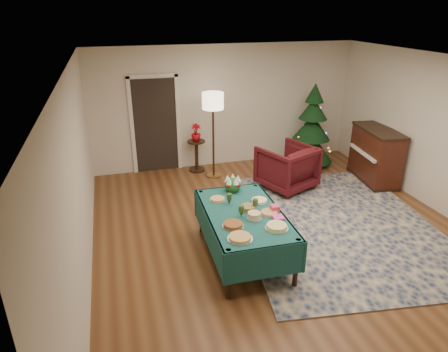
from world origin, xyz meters
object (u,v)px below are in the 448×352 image
object	(u,v)px
floor_lamp	(213,106)
buffet_table	(244,222)
gift_box	(275,208)
armchair	(287,165)
side_table	(197,156)
christmas_tree	(312,129)
piano	(375,156)
potted_plant	(196,136)

from	to	relation	value
floor_lamp	buffet_table	bearing A→B (deg)	-96.48
gift_box	armchair	xyz separation A→B (m)	(1.17, 2.14, -0.28)
gift_box	side_table	world-z (taller)	gift_box
gift_box	christmas_tree	size ratio (longest dim) A/B	0.06
buffet_table	floor_lamp	size ratio (longest dim) A/B	1.04
gift_box	piano	size ratio (longest dim) A/B	0.08
armchair	side_table	bearing A→B (deg)	-64.84
gift_box	potted_plant	distance (m)	3.57
gift_box	armchair	bearing A→B (deg)	61.28
buffet_table	gift_box	world-z (taller)	gift_box
gift_box	potted_plant	world-z (taller)	potted_plant
piano	christmas_tree	bearing A→B (deg)	123.64
potted_plant	side_table	bearing A→B (deg)	180.00
floor_lamp	potted_plant	xyz separation A→B (m)	(-0.28, 0.42, -0.74)
gift_box	side_table	xyz separation A→B (m)	(-0.37, 3.55, -0.44)
armchair	side_table	size ratio (longest dim) A/B	1.41
floor_lamp	side_table	size ratio (longest dim) A/B	2.60
buffet_table	side_table	distance (m)	3.47
floor_lamp	christmas_tree	size ratio (longest dim) A/B	0.97
gift_box	christmas_tree	xyz separation A→B (m)	(2.27, 3.25, 0.07)
buffet_table	side_table	size ratio (longest dim) A/B	2.71
potted_plant	floor_lamp	bearing A→B (deg)	-56.10
armchair	floor_lamp	distance (m)	1.92
buffet_table	side_table	world-z (taller)	buffet_table
potted_plant	piano	xyz separation A→B (m)	(3.48, -1.56, -0.26)
floor_lamp	christmas_tree	world-z (taller)	christmas_tree
christmas_tree	piano	xyz separation A→B (m)	(0.84, -1.26, -0.29)
gift_box	christmas_tree	world-z (taller)	christmas_tree
buffet_table	christmas_tree	size ratio (longest dim) A/B	1.01
armchair	potted_plant	distance (m)	2.11
gift_box	potted_plant	size ratio (longest dim) A/B	0.31
armchair	floor_lamp	xyz separation A→B (m)	(-1.26, 0.99, 1.06)
christmas_tree	piano	size ratio (longest dim) A/B	1.37
floor_lamp	potted_plant	distance (m)	0.90
potted_plant	buffet_table	bearing A→B (deg)	-91.06
buffet_table	armchair	size ratio (longest dim) A/B	1.92
side_table	christmas_tree	world-z (taller)	christmas_tree
armchair	potted_plant	size ratio (longest dim) A/B	2.61
buffet_table	potted_plant	distance (m)	3.47
side_table	floor_lamp	bearing A→B (deg)	-56.10
buffet_table	christmas_tree	bearing A→B (deg)	49.47
gift_box	floor_lamp	bearing A→B (deg)	91.64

